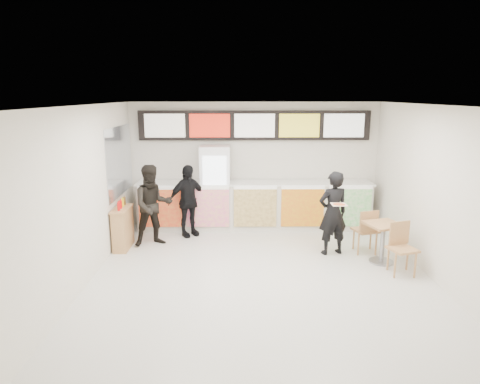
{
  "coord_description": "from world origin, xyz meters",
  "views": [
    {
      "loc": [
        -0.46,
        -6.84,
        3.17
      ],
      "look_at": [
        -0.37,
        1.2,
        1.33
      ],
      "focal_mm": 32.0,
      "sensor_mm": 36.0,
      "label": 1
    }
  ],
  "objects_px": {
    "service_counter": "(254,205)",
    "customer_main": "(333,213)",
    "customer_mid": "(188,201)",
    "drinks_fridge": "(215,188)",
    "customer_left": "(153,205)",
    "condiment_ledge": "(123,228)",
    "cafe_table": "(383,235)"
  },
  "relations": [
    {
      "from": "condiment_ledge",
      "to": "cafe_table",
      "type": "bearing_deg",
      "value": -9.28
    },
    {
      "from": "service_counter",
      "to": "customer_main",
      "type": "bearing_deg",
      "value": -49.09
    },
    {
      "from": "drinks_fridge",
      "to": "customer_left",
      "type": "bearing_deg",
      "value": -137.64
    },
    {
      "from": "customer_mid",
      "to": "cafe_table",
      "type": "relative_size",
      "value": 1.0
    },
    {
      "from": "service_counter",
      "to": "customer_left",
      "type": "distance_m",
      "value": 2.51
    },
    {
      "from": "service_counter",
      "to": "customer_left",
      "type": "xyz_separation_m",
      "value": [
        -2.21,
        -1.15,
        0.3
      ]
    },
    {
      "from": "service_counter",
      "to": "customer_main",
      "type": "height_order",
      "value": "customer_main"
    },
    {
      "from": "condiment_ledge",
      "to": "drinks_fridge",
      "type": "bearing_deg",
      "value": 35.98
    },
    {
      "from": "drinks_fridge",
      "to": "service_counter",
      "type": "bearing_deg",
      "value": -0.99
    },
    {
      "from": "cafe_table",
      "to": "customer_left",
      "type": "bearing_deg",
      "value": 149.91
    },
    {
      "from": "customer_mid",
      "to": "condiment_ledge",
      "type": "bearing_deg",
      "value": 177.56
    },
    {
      "from": "customer_left",
      "to": "customer_mid",
      "type": "relative_size",
      "value": 1.06
    },
    {
      "from": "drinks_fridge",
      "to": "customer_mid",
      "type": "relative_size",
      "value": 1.22
    },
    {
      "from": "drinks_fridge",
      "to": "customer_mid",
      "type": "height_order",
      "value": "drinks_fridge"
    },
    {
      "from": "service_counter",
      "to": "cafe_table",
      "type": "bearing_deg",
      "value": -42.98
    },
    {
      "from": "drinks_fridge",
      "to": "customer_main",
      "type": "relative_size",
      "value": 1.17
    },
    {
      "from": "customer_mid",
      "to": "cafe_table",
      "type": "distance_m",
      "value": 4.24
    },
    {
      "from": "condiment_ledge",
      "to": "customer_mid",
      "type": "bearing_deg",
      "value": 32.15
    },
    {
      "from": "customer_main",
      "to": "customer_mid",
      "type": "xyz_separation_m",
      "value": [
        -3.03,
        1.17,
        -0.03
      ]
    },
    {
      "from": "customer_left",
      "to": "service_counter",
      "type": "bearing_deg",
      "value": 5.42
    },
    {
      "from": "drinks_fridge",
      "to": "cafe_table",
      "type": "relative_size",
      "value": 1.22
    },
    {
      "from": "customer_mid",
      "to": "cafe_table",
      "type": "bearing_deg",
      "value": -57.56
    },
    {
      "from": "drinks_fridge",
      "to": "condiment_ledge",
      "type": "relative_size",
      "value": 1.92
    },
    {
      "from": "service_counter",
      "to": "drinks_fridge",
      "type": "height_order",
      "value": "drinks_fridge"
    },
    {
      "from": "service_counter",
      "to": "condiment_ledge",
      "type": "distance_m",
      "value": 3.13
    },
    {
      "from": "customer_left",
      "to": "condiment_ledge",
      "type": "xyz_separation_m",
      "value": [
        -0.61,
        -0.21,
        -0.43
      ]
    },
    {
      "from": "customer_left",
      "to": "cafe_table",
      "type": "xyz_separation_m",
      "value": [
        4.57,
        -1.05,
        -0.33
      ]
    },
    {
      "from": "service_counter",
      "to": "cafe_table",
      "type": "xyz_separation_m",
      "value": [
        2.36,
        -2.2,
        -0.03
      ]
    },
    {
      "from": "customer_main",
      "to": "customer_mid",
      "type": "relative_size",
      "value": 1.04
    },
    {
      "from": "service_counter",
      "to": "customer_mid",
      "type": "relative_size",
      "value": 3.38
    },
    {
      "from": "customer_left",
      "to": "drinks_fridge",
      "type": "bearing_deg",
      "value": 20.37
    },
    {
      "from": "customer_left",
      "to": "condiment_ledge",
      "type": "height_order",
      "value": "customer_left"
    }
  ]
}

